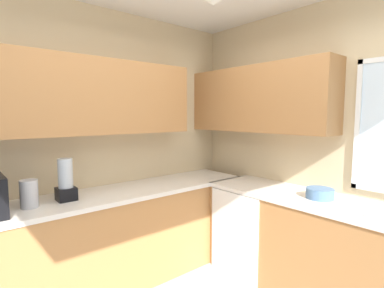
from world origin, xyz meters
TOP-DOWN VIEW (x-y plane):
  - room_shell at (-0.74, 0.53)m, footprint 3.58×3.45m
  - counter_run_left at (-1.42, 0.00)m, footprint 0.65×3.06m
  - counter_run_back at (0.21, 1.36)m, footprint 2.67×0.65m
  - dishwasher at (-0.76, 1.33)m, footprint 0.60×0.60m
  - kettle at (-1.40, -0.64)m, footprint 0.13×0.13m
  - bowl at (-0.05, 1.36)m, footprint 0.23×0.23m
  - blender_appliance at (-1.42, -0.35)m, footprint 0.15×0.15m

SIDE VIEW (x-z plane):
  - dishwasher at x=-0.76m, z-range 0.00..0.86m
  - counter_run_left at x=-1.42m, z-range 0.00..0.91m
  - counter_run_back at x=0.21m, z-range 0.00..0.91m
  - bowl at x=-0.05m, z-range 0.91..1.00m
  - kettle at x=-1.40m, z-range 0.91..1.13m
  - blender_appliance at x=-1.42m, z-range 0.89..1.25m
  - room_shell at x=-0.74m, z-range 0.48..3.24m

